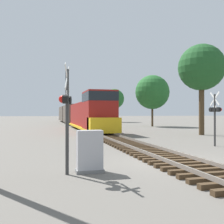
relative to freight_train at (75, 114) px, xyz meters
The scene contains 9 objects.
ground_plane 37.35m from the freight_train, 90.00° to the right, with size 400.00×400.00×0.00m, color #666059.
rail_track_bed 37.34m from the freight_train, 90.00° to the right, with size 2.60×160.00×0.31m.
freight_train is the anchor object (origin of this frame).
crossing_signal_near 38.71m from the freight_train, 96.99° to the right, with size 0.51×1.01×3.83m.
crossing_signal_far 33.36m from the freight_train, 80.90° to the right, with size 0.35×1.00×3.54m.
relay_cabinet 38.52m from the freight_train, 95.77° to the right, with size 1.00×0.54×1.51m.
tree_far_right 27.12m from the freight_train, 68.98° to the right, with size 4.55×4.55×8.94m.
tree_mid_background 14.66m from the freight_train, 34.96° to the right, with size 5.54×5.54×8.35m.
tree_deep_background 18.23m from the freight_train, 51.07° to the left, with size 4.79×4.79×8.09m.
Camera 1 is at (-5.48, -10.32, 2.13)m, focal length 42.00 mm.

